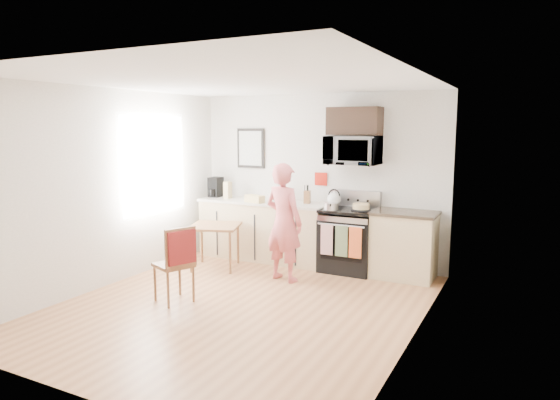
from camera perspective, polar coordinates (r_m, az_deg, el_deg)
The scene contains 28 objects.
floor at distance 6.05m, azimuth -4.43°, elevation -11.94°, with size 4.60×4.60×0.00m, color #A66940.
back_wall at distance 7.77m, azimuth 4.40°, elevation 2.43°, with size 4.00×0.04×2.60m, color beige.
front_wall at distance 3.99m, azimuth -22.25°, elevation -3.72°, with size 4.00×0.04×2.60m, color beige.
left_wall at distance 6.99m, azimuth -18.66°, elevation 1.37°, with size 0.04×4.60×2.60m, color beige.
right_wall at distance 4.99m, azimuth 15.38°, elevation -1.11°, with size 0.04×4.60×2.60m, color beige.
ceiling at distance 5.70m, azimuth -4.72°, elevation 13.41°, with size 4.00×4.60×0.04m, color white.
window at distance 7.51m, azimuth -14.18°, elevation 3.92°, with size 0.06×1.40×1.50m.
cabinet_left at distance 7.98m, azimuth -1.82°, elevation -3.57°, with size 2.10×0.60×0.90m, color #D0B385.
countertop_left at distance 7.89m, azimuth -1.84°, elevation -0.23°, with size 2.14×0.64×0.04m, color silver.
cabinet_right at distance 7.19m, azimuth 13.98°, elevation -5.14°, with size 0.84×0.60×0.90m, color #D0B385.
countertop_right at distance 7.10m, azimuth 14.11°, elevation -1.45°, with size 0.88×0.64×0.04m, color black.
range at distance 7.38m, azimuth 7.87°, elevation -4.72°, with size 0.76×0.70×1.16m.
microwave at distance 7.30m, azimuth 8.35°, elevation 5.62°, with size 0.76×0.51×0.42m, color #A9AAAE.
upper_cabinet at distance 7.34m, azimuth 8.53°, elevation 8.91°, with size 0.76×0.35×0.40m, color black.
wall_art at distance 8.25m, azimuth -3.37°, elevation 5.92°, with size 0.50×0.04×0.65m.
wall_trivet at distance 7.73m, azimuth 4.70°, elevation 2.40°, with size 0.20×0.02×0.20m, color #B31B0F.
person at distance 6.80m, azimuth 0.44°, elevation -2.56°, with size 0.59×0.39×1.62m, color #C93D37.
dining_table at distance 7.49m, azimuth -7.44°, elevation -3.41°, with size 0.78×0.78×0.65m.
chair at distance 6.02m, azimuth -11.51°, elevation -6.17°, with size 0.55×0.52×0.94m.
knife_block at distance 7.62m, azimuth 3.12°, elevation 0.34°, with size 0.09×0.12×0.19m, color brown.
utensil_crock at distance 7.85m, azimuth -0.13°, elevation 0.97°, with size 0.12×0.12×0.37m.
fruit_bowl at distance 7.85m, azimuth -0.19°, elevation 0.15°, with size 0.26×0.26×0.10m.
milk_carton at distance 8.19m, azimuth -6.00°, elevation 1.14°, with size 0.10×0.10×0.27m, color tan.
coffee_maker at distance 8.40m, azimuth -7.39°, elevation 1.42°, with size 0.19×0.28×0.33m.
bread_bag at distance 7.71m, azimuth -2.92°, elevation 0.14°, with size 0.31×0.14×0.11m, color tan.
cake at distance 7.16m, azimuth 9.25°, elevation -0.80°, with size 0.29×0.29×0.10m.
kettle at distance 7.44m, azimuth 6.19°, elevation 0.12°, with size 0.21×0.21×0.26m.
pot at distance 7.15m, azimuth 5.84°, elevation -0.70°, with size 0.21×0.34×0.10m.
Camera 1 is at (2.99, -4.82, 2.09)m, focal length 32.00 mm.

